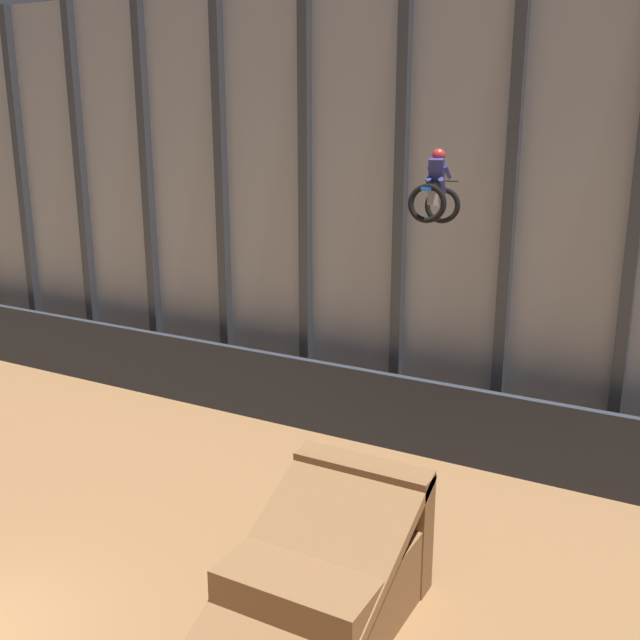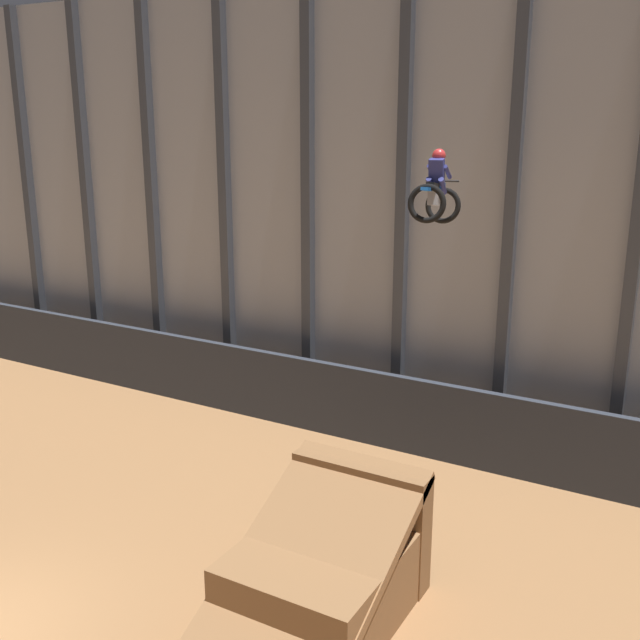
% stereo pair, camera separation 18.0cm
% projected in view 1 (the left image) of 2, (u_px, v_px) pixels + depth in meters
% --- Properties ---
extents(arena_back_wall, '(32.00, 0.40, 11.66)m').
position_uv_depth(arena_back_wall, '(308.00, 208.00, 20.30)').
color(arena_back_wall, '#A3A8B2').
rests_on(arena_back_wall, ground_plane).
extents(lower_barrier, '(31.36, 0.20, 1.99)m').
position_uv_depth(lower_barrier, '(285.00, 390.00, 20.46)').
color(lower_barrier, '#2D333D').
rests_on(lower_barrier, ground_plane).
extents(dirt_ramp, '(2.61, 4.64, 2.42)m').
position_uv_depth(dirt_ramp, '(330.00, 567.00, 12.75)').
color(dirt_ramp, olive).
rests_on(dirt_ramp, ground_plane).
extents(rider_bike_solo, '(0.94, 1.78, 1.54)m').
position_uv_depth(rider_bike_solo, '(436.00, 192.00, 14.51)').
color(rider_bike_solo, black).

